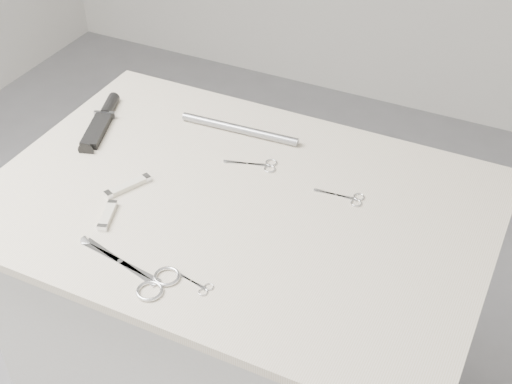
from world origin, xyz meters
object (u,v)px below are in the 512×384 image
at_px(large_shears, 144,276).
at_px(tiny_scissors, 198,285).
at_px(pocket_knife_b, 108,215).
at_px(pocket_knife_a, 128,186).
at_px(embroidery_scissors_a, 347,198).
at_px(embroidery_scissors_b, 260,165).
at_px(metal_rail, 239,129).
at_px(sheathed_knife, 103,119).
at_px(plinth, 241,352).

bearing_deg(large_shears, tiny_scissors, 24.41).
bearing_deg(pocket_knife_b, pocket_knife_a, -9.42).
bearing_deg(tiny_scissors, embroidery_scissors_a, 76.96).
bearing_deg(embroidery_scissors_a, large_shears, -128.78).
distance_m(large_shears, embroidery_scissors_b, 0.39).
bearing_deg(embroidery_scissors_a, metal_rail, 153.89).
distance_m(sheathed_knife, pocket_knife_a, 0.27).
height_order(plinth, embroidery_scissors_b, embroidery_scissors_b).
bearing_deg(pocket_knife_b, tiny_scissors, -127.82).
bearing_deg(pocket_knife_a, plinth, -48.49).
relative_size(large_shears, pocket_knife_b, 2.56).
bearing_deg(sheathed_knife, tiny_scissors, -147.45).
bearing_deg(tiny_scissors, metal_rail, 118.94).
bearing_deg(large_shears, sheathed_knife, 144.33).
xyz_separation_m(embroidery_scissors_a, embroidery_scissors_b, (-0.20, 0.02, 0.00)).
bearing_deg(large_shears, pocket_knife_b, 156.34).
bearing_deg(sheathed_knife, embroidery_scissors_b, -108.40).
bearing_deg(metal_rail, plinth, -63.97).
bearing_deg(embroidery_scissors_b, pocket_knife_a, -154.67).
bearing_deg(tiny_scissors, plinth, 111.16).
distance_m(large_shears, sheathed_knife, 0.52).
xyz_separation_m(tiny_scissors, metal_rail, (-0.15, 0.46, 0.01)).
height_order(embroidery_scissors_a, pocket_knife_a, pocket_knife_a).
height_order(embroidery_scissors_a, sheathed_knife, sheathed_knife).
relative_size(embroidery_scissors_b, pocket_knife_b, 1.36).
distance_m(embroidery_scissors_a, pocket_knife_b, 0.47).
bearing_deg(pocket_knife_b, plinth, -71.48).
distance_m(pocket_knife_a, pocket_knife_b, 0.10).
xyz_separation_m(large_shears, pocket_knife_b, (-0.15, 0.10, 0.00)).
xyz_separation_m(embroidery_scissors_a, pocket_knife_b, (-0.40, -0.26, 0.00)).
height_order(pocket_knife_a, pocket_knife_b, pocket_knife_a).
bearing_deg(pocket_knife_b, sheathed_knife, 17.62).
bearing_deg(plinth, tiny_scissors, -79.52).
height_order(embroidery_scissors_b, metal_rail, metal_rail).
relative_size(large_shears, sheathed_knife, 1.02).
relative_size(large_shears, metal_rail, 0.76).
height_order(plinth, pocket_knife_b, pocket_knife_b).
xyz_separation_m(embroidery_scissors_a, metal_rail, (-0.30, 0.12, 0.01)).
bearing_deg(large_shears, plinth, 90.13).
bearing_deg(embroidery_scissors_a, pocket_knife_a, -163.12).
bearing_deg(metal_rail, sheathed_knife, -162.03).
xyz_separation_m(plinth, embroidery_scissors_a, (0.19, 0.10, 0.47)).
distance_m(plinth, large_shears, 0.54).
bearing_deg(embroidery_scissors_b, embroidery_scissors_a, -23.39).
distance_m(plinth, embroidery_scissors_b, 0.49).
bearing_deg(pocket_knife_b, embroidery_scissors_b, -53.45).
height_order(embroidery_scissors_b, tiny_scissors, same).
bearing_deg(embroidery_scissors_b, pocket_knife_b, -140.95).
bearing_deg(plinth, metal_rail, 116.03).
height_order(embroidery_scissors_b, pocket_knife_a, pocket_knife_a).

